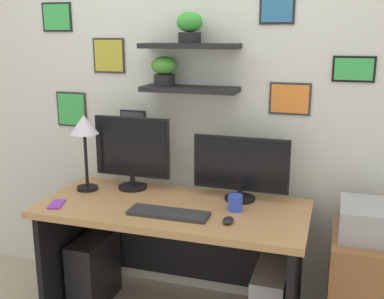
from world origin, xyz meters
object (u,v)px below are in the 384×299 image
object	(u,v)px
desk_lamp	(84,131)
computer_tower_left	(94,270)
printer	(378,221)
drawer_cabinet	(370,294)
computer_mouse	(228,220)
monitor_left	(132,151)
cell_phone	(57,204)
keyboard	(169,213)
coffee_mug	(235,203)
desk	(176,237)
monitor_right	(241,167)

from	to	relation	value
desk_lamp	computer_tower_left	xyz separation A→B (m)	(0.04, -0.05, -0.90)
printer	computer_tower_left	world-z (taller)	printer
drawer_cabinet	computer_mouse	bearing A→B (deg)	-161.26
monitor_left	computer_mouse	size ratio (longest dim) A/B	5.41
desk_lamp	cell_phone	world-z (taller)	desk_lamp
computer_mouse	cell_phone	bearing A→B (deg)	-177.51
cell_phone	monitor_left	bearing A→B (deg)	38.21
desk_lamp	drawer_cabinet	xyz separation A→B (m)	(1.69, -0.00, -0.79)
desk_lamp	keyboard	bearing A→B (deg)	-21.08
keyboard	printer	world-z (taller)	printer
coffee_mug	drawer_cabinet	bearing A→B (deg)	5.22
computer_mouse	cell_phone	size ratio (longest dim) A/B	0.64
desk_lamp	computer_tower_left	world-z (taller)	desk_lamp
keyboard	computer_tower_left	world-z (taller)	keyboard
desk	printer	size ratio (longest dim) A/B	4.00
desk	coffee_mug	distance (m)	0.44
cell_phone	desk_lamp	bearing A→B (deg)	67.34
desk	computer_tower_left	xyz separation A→B (m)	(-0.56, 0.00, -0.31)
desk	monitor_left	xyz separation A→B (m)	(-0.34, 0.16, 0.45)
keyboard	drawer_cabinet	world-z (taller)	keyboard
computer_mouse	desk_lamp	bearing A→B (deg)	165.32
printer	cell_phone	bearing A→B (deg)	-170.37
monitor_right	computer_mouse	bearing A→B (deg)	-87.63
keyboard	coffee_mug	bearing A→B (deg)	27.98
coffee_mug	drawer_cabinet	xyz separation A→B (m)	(0.74, 0.07, -0.46)
cell_phone	coffee_mug	xyz separation A→B (m)	(0.99, 0.23, 0.04)
desk_lamp	printer	world-z (taller)	desk_lamp
keyboard	cell_phone	size ratio (longest dim) A/B	3.14
monitor_right	computer_mouse	size ratio (longest dim) A/B	6.23
desk_lamp	computer_mouse	bearing A→B (deg)	-14.68
computer_mouse	drawer_cabinet	size ratio (longest dim) A/B	0.13
keyboard	cell_phone	bearing A→B (deg)	-175.51
monitor_left	monitor_right	bearing A→B (deg)	0.00
keyboard	desk_lamp	size ratio (longest dim) A/B	0.93
drawer_cabinet	desk_lamp	bearing A→B (deg)	179.95
computer_mouse	cell_phone	world-z (taller)	computer_mouse
monitor_right	computer_mouse	world-z (taller)	monitor_right
computer_mouse	monitor_left	bearing A→B (deg)	152.33
computer_tower_left	desk	bearing A→B (deg)	-0.03
desk_lamp	monitor_left	bearing A→B (deg)	24.34
computer_mouse	computer_tower_left	xyz separation A→B (m)	(-0.92, 0.20, -0.54)
monitor_left	computer_tower_left	distance (m)	0.81
monitor_right	coffee_mug	size ratio (longest dim) A/B	6.23
monitor_left	drawer_cabinet	size ratio (longest dim) A/B	0.73
monitor_left	cell_phone	distance (m)	0.55
keyboard	monitor_right	bearing A→B (deg)	48.76
computer_mouse	coffee_mug	world-z (taller)	coffee_mug
monitor_right	computer_tower_left	size ratio (longest dim) A/B	1.24
monitor_right	printer	world-z (taller)	monitor_right
desk	computer_mouse	world-z (taller)	computer_mouse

